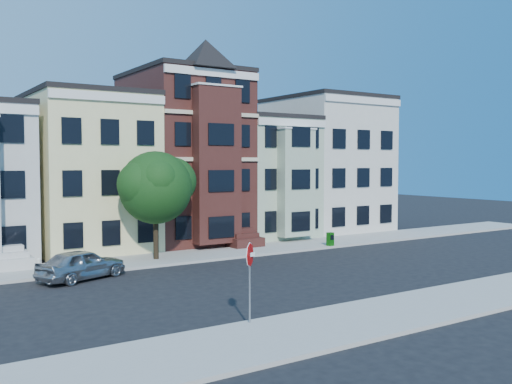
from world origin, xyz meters
TOP-DOWN VIEW (x-y plane):
  - ground at (0.00, 0.00)m, footprint 120.00×120.00m
  - far_sidewalk at (0.00, 8.00)m, footprint 60.00×4.00m
  - near_sidewalk at (0.00, -8.00)m, footprint 60.00×4.00m
  - house_yellow at (-7.00, 14.50)m, footprint 7.00×9.00m
  - house_brown at (0.00, 14.50)m, footprint 7.00×9.00m
  - house_green at (6.50, 14.50)m, footprint 6.00×9.00m
  - house_cream at (13.50, 14.50)m, footprint 8.00×9.00m
  - street_tree at (-5.04, 7.85)m, footprint 8.52×8.52m
  - parked_car at (-10.21, 5.04)m, footprint 4.87×3.35m
  - newspaper_box at (6.96, 6.30)m, footprint 0.43×0.38m
  - fire_hydrant at (-11.81, 6.95)m, footprint 0.25×0.25m
  - stop_sign at (-7.63, -6.30)m, footprint 0.87×0.41m

SIDE VIEW (x-z plane):
  - ground at x=0.00m, z-range 0.00..0.00m
  - far_sidewalk at x=0.00m, z-range 0.00..0.15m
  - near_sidewalk at x=0.00m, z-range 0.00..0.15m
  - fire_hydrant at x=-11.81m, z-range 0.15..0.80m
  - newspaper_box at x=6.96m, z-range 0.15..1.05m
  - parked_car at x=-10.21m, z-range 0.00..1.54m
  - stop_sign at x=-7.63m, z-range 0.15..3.37m
  - street_tree at x=-5.04m, z-range 0.15..7.93m
  - house_green at x=6.50m, z-range 0.00..9.00m
  - house_yellow at x=-7.00m, z-range 0.00..10.00m
  - house_cream at x=13.50m, z-range 0.00..11.00m
  - house_brown at x=0.00m, z-range 0.00..12.00m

